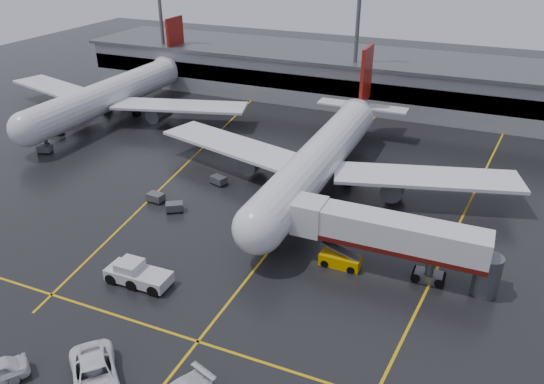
% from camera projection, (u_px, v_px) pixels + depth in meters
% --- Properties ---
extents(ground, '(220.00, 220.00, 0.00)m').
position_uv_depth(ground, '(295.00, 219.00, 61.54)').
color(ground, black).
rests_on(ground, ground).
extents(apron_line_centre, '(0.25, 90.00, 0.02)m').
position_uv_depth(apron_line_centre, '(295.00, 219.00, 61.54)').
color(apron_line_centre, gold).
rests_on(apron_line_centre, ground).
extents(apron_line_stop, '(60.00, 0.25, 0.02)m').
position_uv_depth(apron_line_stop, '(198.00, 342.00, 43.53)').
color(apron_line_stop, gold).
rests_on(apron_line_stop, ground).
extents(apron_line_left, '(9.99, 69.35, 0.02)m').
position_uv_depth(apron_line_left, '(190.00, 160.00, 76.77)').
color(apron_line_left, gold).
rests_on(apron_line_left, ground).
extents(apron_line_right, '(7.57, 69.64, 0.02)m').
position_uv_depth(apron_line_right, '(466.00, 210.00, 63.37)').
color(apron_line_right, gold).
rests_on(apron_line_right, ground).
extents(terminal, '(122.00, 19.00, 8.60)m').
position_uv_depth(terminal, '(388.00, 81.00, 98.81)').
color(terminal, gray).
rests_on(terminal, ground).
extents(light_mast_left, '(3.00, 1.20, 25.45)m').
position_uv_depth(light_mast_left, '(160.00, 13.00, 105.22)').
color(light_mast_left, '#595B60').
rests_on(light_mast_left, ground).
extents(light_mast_mid, '(3.00, 1.20, 25.45)m').
position_uv_depth(light_mast_mid, '(357.00, 28.00, 91.11)').
color(light_mast_mid, '#595B60').
rests_on(light_mast_mid, ground).
extents(main_airliner, '(48.80, 45.60, 14.10)m').
position_uv_depth(main_airliner, '(323.00, 155.00, 67.57)').
color(main_airliner, silver).
rests_on(main_airliner, ground).
extents(second_airliner, '(48.80, 45.60, 14.10)m').
position_uv_depth(second_airliner, '(114.00, 93.00, 92.20)').
color(second_airliner, silver).
rests_on(second_airliner, ground).
extents(jet_bridge, '(19.90, 3.40, 6.05)m').
position_uv_depth(jet_bridge, '(389.00, 236.00, 50.66)').
color(jet_bridge, silver).
rests_on(jet_bridge, ground).
extents(pushback_tractor, '(6.35, 2.77, 2.26)m').
position_uv_depth(pushback_tractor, '(137.00, 274.00, 50.29)').
color(pushback_tractor, silver).
rests_on(pushback_tractor, ground).
extents(belt_loader, '(4.06, 1.95, 2.56)m').
position_uv_depth(belt_loader, '(340.00, 260.00, 52.88)').
color(belt_loader, '#D89800').
rests_on(belt_loader, ground).
extents(service_van_a, '(7.32, 7.24, 1.96)m').
position_uv_depth(service_van_a, '(95.00, 376.00, 38.96)').
color(service_van_a, white).
rests_on(service_van_a, ground).
extents(baggage_cart_a, '(2.39, 2.17, 1.12)m').
position_uv_depth(baggage_cart_a, '(174.00, 207.00, 62.81)').
color(baggage_cart_a, '#595B60').
rests_on(baggage_cart_a, ground).
extents(baggage_cart_b, '(2.09, 1.45, 1.12)m').
position_uv_depth(baggage_cart_b, '(156.00, 197.00, 65.00)').
color(baggage_cart_b, '#595B60').
rests_on(baggage_cart_b, ground).
extents(baggage_cart_c, '(2.30, 1.85, 1.12)m').
position_uv_depth(baggage_cart_c, '(218.00, 180.00, 69.35)').
color(baggage_cart_c, '#595B60').
rests_on(baggage_cart_c, ground).
extents(baggage_cart_d, '(2.05, 1.38, 1.12)m').
position_uv_depth(baggage_cart_d, '(57.00, 131.00, 85.69)').
color(baggage_cart_d, '#595B60').
rests_on(baggage_cart_d, ground).
extents(baggage_cart_e, '(2.31, 1.87, 1.12)m').
position_uv_depth(baggage_cart_e, '(45.00, 149.00, 78.82)').
color(baggage_cart_e, '#595B60').
rests_on(baggage_cart_e, ground).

